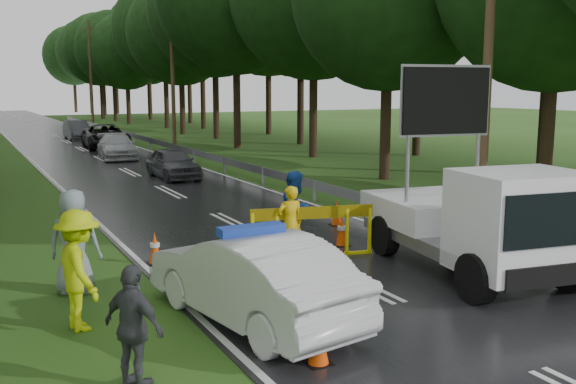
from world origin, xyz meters
TOP-DOWN VIEW (x-y plane):
  - ground at (0.00, 0.00)m, footprint 160.00×160.00m
  - road at (0.00, 30.00)m, footprint 7.00×140.00m
  - guardrail at (3.70, 29.67)m, footprint 0.12×60.06m
  - utility_pole_near at (5.20, 2.00)m, footprint 1.40×0.24m
  - utility_pole_mid at (5.20, 28.00)m, footprint 1.40×0.24m
  - utility_pole_far at (5.20, 54.00)m, footprint 1.40×0.24m
  - police_sedan at (-2.64, -1.08)m, footprint 2.26×4.58m
  - work_truck at (2.42, -0.77)m, footprint 3.05×5.50m
  - barrier at (0.16, 1.90)m, footprint 2.71×0.73m
  - officer at (-0.34, 2.00)m, footprint 0.63×0.44m
  - civilian at (0.09, 2.53)m, footprint 1.13×1.04m
  - bystander_left at (-5.14, -0.12)m, footprint 0.88×1.32m
  - bystander_mid at (-4.88, -2.50)m, footprint 0.82×1.00m
  - bystander_right at (-4.90, 1.78)m, footprint 1.12×0.98m
  - queue_car_first at (1.19, 15.44)m, footprint 1.57×3.77m
  - queue_car_second at (0.80, 23.91)m, footprint 2.17×4.51m
  - queue_car_third at (1.46, 29.91)m, footprint 2.76×5.42m
  - queue_car_fourth at (1.02, 37.78)m, footprint 1.43×4.08m
  - cone_near_left at (-2.50, -2.98)m, footprint 0.35×0.35m
  - cone_center at (-1.00, 1.83)m, footprint 0.33×0.33m
  - cone_far at (1.31, 2.50)m, footprint 0.35×0.35m
  - cone_left_mid at (-3.08, 3.00)m, footprint 0.33×0.33m
  - cone_right at (2.40, 4.50)m, footprint 0.35×0.35m

SIDE VIEW (x-z plane):
  - ground at x=0.00m, z-range 0.00..0.00m
  - road at x=0.00m, z-range 0.00..0.02m
  - cone_left_mid at x=-3.08m, z-range -0.01..0.69m
  - cone_center at x=-1.00m, z-range -0.01..0.69m
  - cone_far at x=1.31m, z-range -0.01..0.72m
  - cone_right at x=2.40m, z-range -0.01..0.72m
  - cone_near_left at x=-2.50m, z-range -0.01..0.73m
  - guardrail at x=3.70m, z-range 0.20..0.90m
  - queue_car_second at x=0.80m, z-range 0.00..1.27m
  - queue_car_first at x=1.19m, z-range 0.00..1.27m
  - queue_car_fourth at x=1.02m, z-range 0.00..1.35m
  - police_sedan at x=-2.64m, z-range -0.07..1.52m
  - queue_car_third at x=1.46m, z-range 0.00..1.47m
  - bystander_mid at x=-4.88m, z-range 0.00..1.60m
  - officer at x=-0.34m, z-range 0.00..1.64m
  - barrier at x=0.16m, z-range 0.29..1.44m
  - civilian at x=0.09m, z-range 0.00..1.87m
  - bystander_left at x=-5.14m, z-range 0.00..1.91m
  - bystander_right at x=-4.90m, z-range 0.00..1.93m
  - work_truck at x=2.42m, z-range -0.95..3.21m
  - utility_pole_near at x=5.20m, z-range 0.06..10.06m
  - utility_pole_mid at x=5.20m, z-range 0.06..10.06m
  - utility_pole_far at x=5.20m, z-range 0.06..10.06m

